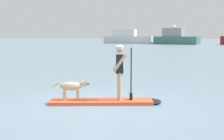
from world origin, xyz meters
The scene contains 6 objects.
ground_plane centered at (0.00, 0.00, 0.00)m, with size 400.00×400.00×0.00m, color gray.
paddleboard centered at (0.21, 0.08, 0.05)m, with size 3.42×1.87×0.10m.
person_paddler centered at (0.53, 0.19, 1.06)m, with size 0.67×0.58×1.65m.
dog centered at (-0.81, -0.29, 0.50)m, with size 1.08×0.46×0.59m.
moored_boat_outer centered at (-19.18, 68.73, 1.41)m, with size 13.13×3.99×10.27m.
moored_boat_far_starboard centered at (-6.59, 66.38, 1.44)m, with size 10.95×5.62×4.46m.
Camera 1 is at (3.33, -8.65, 2.03)m, focal length 50.07 mm.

